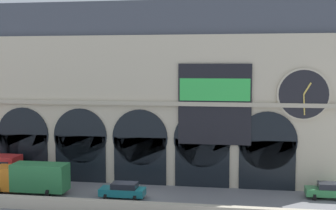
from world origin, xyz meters
TOP-DOWN VIEW (x-y plane):
  - ground_plane at (0.00, 0.00)m, footprint 200.00×200.00m
  - quay_parapet_wall at (0.00, -4.91)m, footprint 90.00×0.70m
  - station_building at (0.06, 7.25)m, footprint 41.79×4.92m
  - box_truck_midwest at (-9.92, -0.47)m, footprint 7.50×2.91m
  - car_center at (-0.49, -0.46)m, footprint 4.40×2.22m
  - car_east at (19.34, 2.69)m, footprint 4.40×2.22m

SIDE VIEW (x-z plane):
  - ground_plane at x=0.00m, z-range 0.00..0.00m
  - quay_parapet_wall at x=0.00m, z-range 0.00..1.10m
  - car_center at x=-0.49m, z-range 0.03..1.58m
  - car_east at x=19.34m, z-range 0.03..1.58m
  - box_truck_midwest at x=-9.92m, z-range 0.14..3.26m
  - station_building at x=0.06m, z-range -0.31..19.53m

